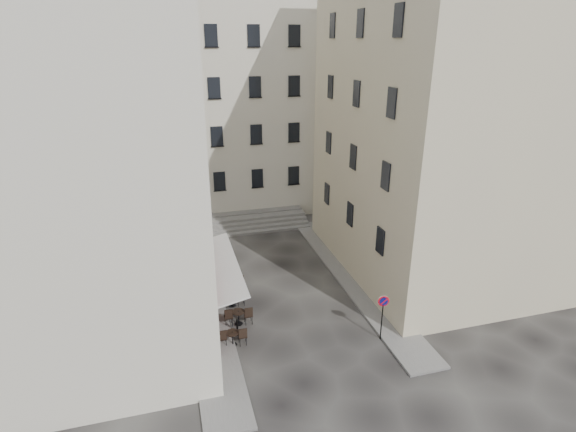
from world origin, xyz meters
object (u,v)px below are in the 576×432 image
object	(u,v)px
no_parking_sign	(383,309)
bistro_table_a	(232,337)
bistro_table_b	(238,316)
pedestrian	(231,292)

from	to	relation	value
no_parking_sign	bistro_table_a	size ratio (longest dim) A/B	1.80
bistro_table_a	bistro_table_b	world-z (taller)	bistro_table_b
no_parking_sign	pedestrian	distance (m)	8.20
bistro_table_b	bistro_table_a	bearing A→B (deg)	-109.17
bistro_table_b	pedestrian	xyz separation A→B (m)	(-0.06, 1.76, 0.40)
pedestrian	bistro_table_b	bearing A→B (deg)	88.25
bistro_table_a	pedestrian	bearing A→B (deg)	81.59
bistro_table_a	pedestrian	xyz separation A→B (m)	(0.50, 3.37, 0.42)
pedestrian	bistro_table_a	bearing A→B (deg)	77.80
no_parking_sign	bistro_table_a	xyz separation A→B (m)	(-7.06, 1.47, -1.24)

